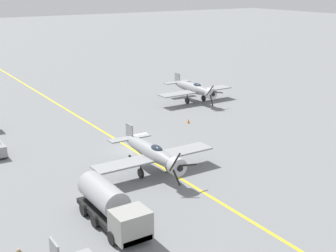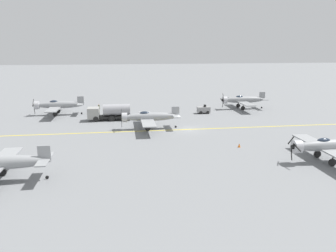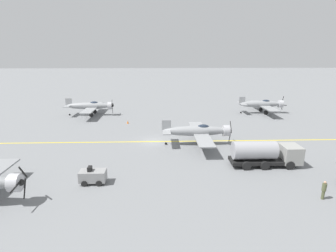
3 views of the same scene
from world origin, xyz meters
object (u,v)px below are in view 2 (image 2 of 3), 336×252
(fuel_tanker, at_px, (109,112))
(ground_crew_walking, at_px, (99,108))
(airplane_near_right, at_px, (242,100))
(tow_tractor, at_px, (204,110))
(airplane_near_left, at_px, (329,146))
(airplane_mid_center, at_px, (149,117))
(airplane_far_right, at_px, (58,105))
(traffic_cone, at_px, (239,145))

(fuel_tanker, height_order, ground_crew_walking, fuel_tanker)
(airplane_near_right, bearing_deg, ground_crew_walking, 92.34)
(tow_tractor, bearing_deg, fuel_tanker, 100.91)
(airplane_near_left, bearing_deg, airplane_mid_center, 40.82)
(airplane_near_right, height_order, airplane_near_left, same)
(airplane_near_right, bearing_deg, tow_tractor, 113.16)
(airplane_far_right, relative_size, tow_tractor, 4.62)
(airplane_near_left, distance_m, ground_crew_walking, 44.82)
(airplane_mid_center, xyz_separation_m, fuel_tanker, (7.57, 6.78, -0.50))
(airplane_near_right, relative_size, airplane_near_left, 1.00)
(airplane_far_right, height_order, tow_tractor, airplane_far_right)
(airplane_near_right, distance_m, tow_tractor, 10.37)
(fuel_tanker, bearing_deg, airplane_near_right, -75.74)
(airplane_near_right, relative_size, tow_tractor, 4.62)
(airplane_near_left, xyz_separation_m, traffic_cone, (6.99, 8.48, -1.74))
(fuel_tanker, bearing_deg, airplane_far_right, 58.75)
(traffic_cone, bearing_deg, airplane_near_left, -129.52)
(airplane_near_right, relative_size, traffic_cone, 21.82)
(airplane_near_left, bearing_deg, tow_tractor, 8.83)
(fuel_tanker, xyz_separation_m, ground_crew_walking, (7.42, 2.40, -0.55))
(airplane_far_right, distance_m, airplane_near_left, 49.61)
(airplane_near_right, distance_m, fuel_tanker, 29.57)
(airplane_mid_center, xyz_separation_m, traffic_cone, (-12.11, -11.41, -1.74))
(airplane_far_right, distance_m, ground_crew_walking, 8.13)
(fuel_tanker, bearing_deg, airplane_near_left, -135.01)
(airplane_near_right, distance_m, traffic_cone, 28.98)
(airplane_near_left, relative_size, traffic_cone, 21.82)
(airplane_mid_center, relative_size, tow_tractor, 4.62)
(ground_crew_walking, relative_size, traffic_cone, 3.21)
(airplane_near_right, bearing_deg, fuel_tanker, 106.86)
(airplane_near_right, relative_size, airplane_far_right, 1.00)
(airplane_near_left, xyz_separation_m, ground_crew_walking, (34.10, 29.07, -1.05))
(airplane_near_right, xyz_separation_m, ground_crew_walking, (0.14, 31.06, -1.05))
(airplane_far_right, xyz_separation_m, traffic_cone, (-25.99, -28.58, -1.74))
(airplane_far_right, bearing_deg, airplane_near_left, -143.69)
(ground_crew_walking, bearing_deg, tow_tractor, -99.95)
(tow_tractor, bearing_deg, traffic_cone, 177.98)
(airplane_near_right, xyz_separation_m, airplane_far_right, (-0.98, 39.04, 0.00))
(airplane_far_right, xyz_separation_m, tow_tractor, (-2.64, -29.40, -1.22))
(airplane_near_right, relative_size, ground_crew_walking, 6.79)
(airplane_far_right, relative_size, ground_crew_walking, 6.79)
(traffic_cone, bearing_deg, airplane_mid_center, 43.29)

